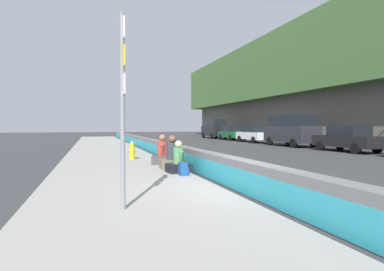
% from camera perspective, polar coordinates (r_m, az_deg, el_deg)
% --- Properties ---
extents(ground_plane, '(160.00, 160.00, 0.00)m').
position_cam_1_polar(ground_plane, '(7.91, 9.37, -10.54)').
color(ground_plane, '#353538').
rests_on(ground_plane, ground).
extents(sidewalk_strip, '(80.00, 4.40, 0.14)m').
position_cam_1_polar(sidewalk_strip, '(7.11, -10.38, -11.38)').
color(sidewalk_strip, gray).
rests_on(sidewalk_strip, ground_plane).
extents(jersey_barrier, '(76.00, 0.45, 0.85)m').
position_cam_1_polar(jersey_barrier, '(7.83, 9.36, -7.51)').
color(jersey_barrier, slate).
rests_on(jersey_barrier, ground_plane).
extents(route_sign_post, '(0.44, 0.09, 3.60)m').
position_cam_1_polar(route_sign_post, '(5.87, -12.58, 7.10)').
color(route_sign_post, gray).
rests_on(route_sign_post, sidewalk_strip).
extents(fire_hydrant, '(0.26, 0.46, 0.88)m').
position_cam_1_polar(fire_hydrant, '(14.56, -10.93, -2.57)').
color(fire_hydrant, gold).
rests_on(fire_hydrant, sidewalk_strip).
extents(seated_person_foreground, '(0.71, 0.81, 1.06)m').
position_cam_1_polar(seated_person_foreground, '(10.39, -2.48, -4.93)').
color(seated_person_foreground, black).
rests_on(seated_person_foreground, sidewalk_strip).
extents(seated_person_middle, '(0.78, 0.90, 1.20)m').
position_cam_1_polar(seated_person_middle, '(11.34, -3.62, -4.14)').
color(seated_person_middle, '#706651').
rests_on(seated_person_middle, sidewalk_strip).
extents(seated_person_rear, '(0.92, 1.01, 1.20)m').
position_cam_1_polar(seated_person_rear, '(12.68, -5.44, -3.52)').
color(seated_person_rear, '#424247').
rests_on(seated_person_rear, sidewalk_strip).
extents(backpack, '(0.32, 0.28, 0.40)m').
position_cam_1_polar(backpack, '(9.75, -1.59, -6.18)').
color(backpack, navy).
rests_on(backpack, sidewalk_strip).
extents(parked_car_third, '(4.56, 2.07, 1.71)m').
position_cam_1_polar(parked_car_third, '(22.51, 26.62, -0.50)').
color(parked_car_third, black).
rests_on(parked_car_third, ground_plane).
extents(parked_car_fourth, '(5.12, 2.14, 2.56)m').
position_cam_1_polar(parked_car_fourth, '(26.83, 17.68, 0.99)').
color(parked_car_fourth, '#28282D').
rests_on(parked_car_fourth, ground_plane).
extents(parked_car_midline, '(4.53, 2.00, 1.71)m').
position_cam_1_polar(parked_car_midline, '(32.04, 11.32, 0.28)').
color(parked_car_midline, silver).
rests_on(parked_car_midline, ground_plane).
extents(parked_car_far, '(4.52, 1.98, 1.71)m').
position_cam_1_polar(parked_car_far, '(36.95, 7.38, 0.49)').
color(parked_car_far, '#145128').
rests_on(parked_car_far, ground_plane).
extents(parked_car_farther, '(5.12, 2.15, 2.56)m').
position_cam_1_polar(parked_car_farther, '(42.07, 4.09, 1.33)').
color(parked_car_farther, black).
rests_on(parked_car_farther, ground_plane).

